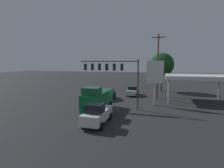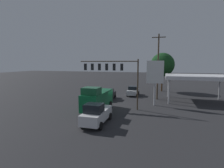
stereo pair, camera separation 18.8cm
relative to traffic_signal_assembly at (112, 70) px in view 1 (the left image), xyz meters
name	(u,v)px [view 1 (the left image)]	position (x,y,z in m)	size (l,w,h in m)	color
ground_plane	(108,107)	(0.61, -0.33, -5.60)	(200.00, 200.00, 0.00)	#262628
traffic_signal_assembly	(112,70)	(0.00, 0.00, 0.00)	(8.79, 0.43, 7.17)	#473828
utility_pole	(158,66)	(-6.25, -8.26, 0.56)	(2.40, 0.26, 11.73)	#473828
gas_station_canopy	(196,77)	(-12.64, -8.32, -1.38)	(10.07, 7.32, 4.56)	silver
price_sign	(155,74)	(-6.01, -3.35, -0.62)	(2.57, 0.27, 6.99)	#B7B7BC
sedan_far	(133,91)	(-1.38, -10.79, -4.64)	(2.08, 4.41, 1.93)	silver
pickup_parked	(97,114)	(-0.40, 7.03, -4.49)	(2.35, 5.24, 2.40)	silver
delivery_truck	(97,99)	(1.37, 2.29, -3.90)	(2.59, 6.81, 3.58)	#0C592D
sedan_waiting	(108,94)	(2.38, -5.79, -4.64)	(2.11, 4.43, 1.93)	black
street_tree	(162,65)	(-6.92, -18.04, 0.64)	(5.45, 5.45, 8.97)	#4C331E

